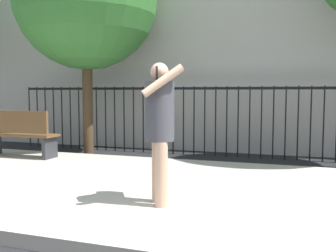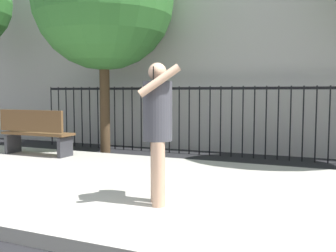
{
  "view_description": "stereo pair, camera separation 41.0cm",
  "coord_description": "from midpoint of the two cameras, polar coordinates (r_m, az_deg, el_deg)",
  "views": [
    {
      "loc": [
        1.0,
        -2.94,
        1.47
      ],
      "look_at": [
        -0.57,
        1.63,
        1.05
      ],
      "focal_mm": 42.2,
      "sensor_mm": 36.0,
      "label": 1
    },
    {
      "loc": [
        1.38,
        -2.79,
        1.47
      ],
      "look_at": [
        -0.57,
        1.63,
        1.05
      ],
      "focal_mm": 42.2,
      "sensor_mm": 36.0,
      "label": 2
    }
  ],
  "objects": [
    {
      "name": "sidewalk",
      "position": [
        5.38,
        5.65,
        -10.07
      ],
      "size": [
        28.0,
        4.4,
        0.15
      ],
      "primitive_type": "cube",
      "color": "#B2ADA3",
      "rests_on": "ground"
    },
    {
      "name": "street_bench",
      "position": [
        8.56,
        -22.21,
        -0.9
      ],
      "size": [
        1.6,
        0.45,
        0.95
      ],
      "color": "brown",
      "rests_on": "sidewalk"
    },
    {
      "name": "iron_fence",
      "position": [
        8.85,
        11.25,
        1.96
      ],
      "size": [
        12.03,
        0.04,
        1.6
      ],
      "color": "black",
      "rests_on": "ground"
    },
    {
      "name": "pedestrian_on_phone",
      "position": [
        4.59,
        -3.85,
        0.44
      ],
      "size": [
        0.61,
        0.72,
        1.65
      ],
      "color": "tan",
      "rests_on": "sidewalk"
    }
  ]
}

